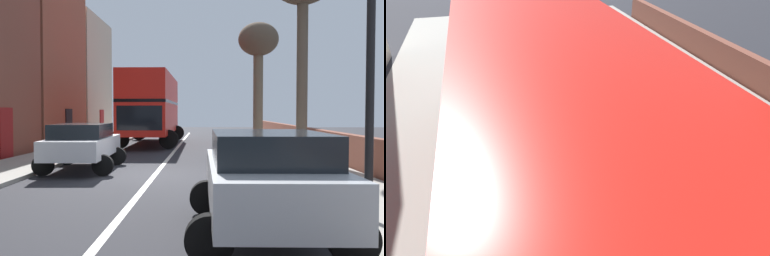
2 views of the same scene
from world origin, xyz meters
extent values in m
plane|color=#28282D|center=(0.00, 0.00, 0.00)|extent=(84.00, 84.00, 0.00)
cube|color=silver|center=(0.00, 0.00, 0.00)|extent=(0.16, 54.00, 0.01)
cube|color=#9E998E|center=(4.90, 0.00, 0.06)|extent=(2.60, 60.00, 0.12)
cube|color=maroon|center=(-6.47, 4.00, 1.05)|extent=(0.08, 1.10, 2.10)
cube|color=brown|center=(-8.50, 12.00, 4.80)|extent=(4.00, 7.68, 9.60)
cube|color=black|center=(-6.47, 12.00, 1.05)|extent=(0.08, 1.10, 2.10)
cube|color=beige|center=(-8.50, 20.00, 4.51)|extent=(4.00, 7.68, 9.03)
cube|color=maroon|center=(-6.47, 20.00, 1.05)|extent=(0.08, 1.10, 2.10)
cube|color=brown|center=(6.45, 0.00, 0.59)|extent=(0.36, 54.00, 1.17)
cube|color=red|center=(-1.70, 12.81, 1.55)|extent=(2.61, 10.48, 1.70)
cube|color=black|center=(-1.70, 12.81, 2.48)|extent=(2.63, 10.38, 0.16)
cube|color=red|center=(-1.70, 12.81, 3.31)|extent=(2.61, 10.48, 1.50)
cube|color=black|center=(-1.65, 7.60, 1.64)|extent=(2.20, 0.08, 1.19)
cylinder|color=black|center=(-0.38, 9.27, 0.50)|extent=(1.00, 0.31, 1.00)
cylinder|color=black|center=(-2.94, 9.24, 0.50)|extent=(1.00, 0.31, 1.00)
cylinder|color=black|center=(-0.46, 16.38, 0.50)|extent=(1.00, 0.31, 1.00)
cylinder|color=black|center=(-3.02, 16.35, 0.50)|extent=(1.00, 0.31, 1.00)
cube|color=#B7BABF|center=(2.50, -6.42, 0.82)|extent=(1.81, 4.33, 0.68)
cube|color=black|center=(2.50, -6.64, 1.39)|extent=(1.65, 2.39, 0.46)
cylinder|color=black|center=(1.58, -5.10, 0.32)|extent=(0.64, 0.23, 0.64)
cylinder|color=black|center=(3.38, -5.08, 0.32)|extent=(0.64, 0.23, 0.64)
cylinder|color=black|center=(1.62, -7.77, 0.32)|extent=(0.64, 0.23, 0.64)
cylinder|color=black|center=(3.42, -7.75, 0.32)|extent=(0.64, 0.23, 0.64)
cube|color=silver|center=(-2.50, 1.07, 0.78)|extent=(1.94, 4.45, 0.60)
cube|color=black|center=(-2.49, 0.85, 1.31)|extent=(1.72, 2.48, 0.46)
cylinder|color=black|center=(-3.46, 2.39, 0.32)|extent=(0.65, 0.25, 0.64)
cylinder|color=black|center=(-1.66, 2.46, 0.32)|extent=(0.65, 0.25, 0.64)
cylinder|color=black|center=(-3.34, -0.32, 0.32)|extent=(0.65, 0.25, 0.64)
cylinder|color=black|center=(-1.54, -0.25, 0.32)|extent=(0.65, 0.25, 0.64)
cylinder|color=brown|center=(4.66, 13.06, 2.95)|extent=(0.58, 0.58, 5.66)
ellipsoid|color=brown|center=(4.66, 13.06, 6.27)|extent=(2.40, 2.40, 1.99)
cylinder|color=brown|center=(5.23, 3.65, 3.47)|extent=(0.42, 0.42, 6.69)
cylinder|color=black|center=(4.30, -5.84, 3.12)|extent=(0.14, 0.14, 6.00)
camera|label=1|loc=(1.58, -13.21, 1.93)|focal=40.82mm
camera|label=2|loc=(-2.53, 7.53, 5.35)|focal=32.32mm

